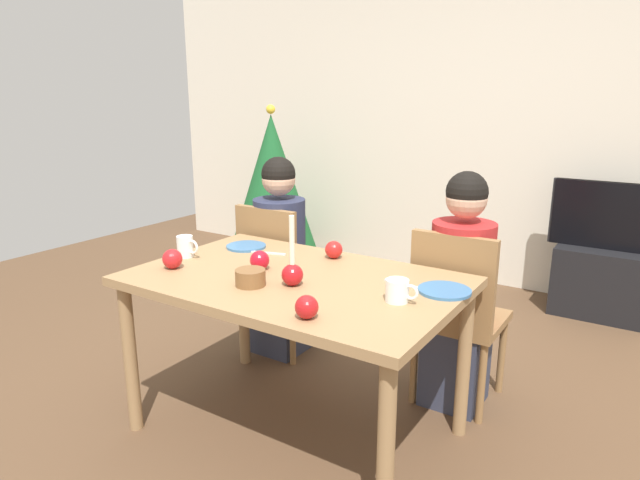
{
  "coord_description": "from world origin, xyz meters",
  "views": [
    {
      "loc": [
        1.32,
        -1.84,
        1.52
      ],
      "look_at": [
        0.0,
        0.2,
        0.87
      ],
      "focal_mm": 31.07,
      "sensor_mm": 36.0,
      "label": 1
    }
  ],
  "objects_px": {
    "mug_right": "(398,291)",
    "bowl_walnuts": "(250,277)",
    "christmas_tree": "(272,184)",
    "plate_right": "(445,290)",
    "person_left_child": "(280,260)",
    "mug_left": "(186,247)",
    "apple_far_edge": "(334,250)",
    "apple_by_left_plate": "(307,307)",
    "chair_left": "(277,271)",
    "tv": "(613,216)",
    "plate_left": "(246,246)",
    "apple_near_candle": "(260,260)",
    "person_right_child": "(460,295)",
    "tv_stand": "(604,282)",
    "dining_table": "(295,295)",
    "candle_centerpiece": "(292,271)",
    "chair_right": "(457,309)",
    "apple_by_right_mug": "(172,259)"
  },
  "relations": [
    {
      "from": "candle_centerpiece",
      "to": "bowl_walnuts",
      "type": "bearing_deg",
      "value": -146.81
    },
    {
      "from": "dining_table",
      "to": "bowl_walnuts",
      "type": "bearing_deg",
      "value": -116.18
    },
    {
      "from": "tv_stand",
      "to": "plate_right",
      "type": "relative_size",
      "value": 3.02
    },
    {
      "from": "chair_left",
      "to": "mug_right",
      "type": "distance_m",
      "value": 1.26
    },
    {
      "from": "person_left_child",
      "to": "tv",
      "type": "relative_size",
      "value": 1.48
    },
    {
      "from": "christmas_tree",
      "to": "apple_by_right_mug",
      "type": "bearing_deg",
      "value": -62.77
    },
    {
      "from": "chair_right",
      "to": "mug_right",
      "type": "bearing_deg",
      "value": -92.28
    },
    {
      "from": "tv",
      "to": "christmas_tree",
      "type": "bearing_deg",
      "value": -173.53
    },
    {
      "from": "person_left_child",
      "to": "plate_right",
      "type": "xyz_separation_m",
      "value": [
        1.17,
        -0.47,
        0.19
      ]
    },
    {
      "from": "apple_by_left_plate",
      "to": "apple_near_candle",
      "type": "bearing_deg",
      "value": 144.87
    },
    {
      "from": "apple_near_candle",
      "to": "person_right_child",
      "type": "bearing_deg",
      "value": 41.99
    },
    {
      "from": "chair_left",
      "to": "person_right_child",
      "type": "height_order",
      "value": "person_right_child"
    },
    {
      "from": "dining_table",
      "to": "mug_right",
      "type": "distance_m",
      "value": 0.51
    },
    {
      "from": "person_left_child",
      "to": "tv",
      "type": "bearing_deg",
      "value": 46.78
    },
    {
      "from": "dining_table",
      "to": "plate_left",
      "type": "height_order",
      "value": "plate_left"
    },
    {
      "from": "person_right_child",
      "to": "plate_right",
      "type": "bearing_deg",
      "value": -79.47
    },
    {
      "from": "chair_right",
      "to": "plate_left",
      "type": "xyz_separation_m",
      "value": [
        -1.0,
        -0.36,
        0.24
      ]
    },
    {
      "from": "dining_table",
      "to": "mug_left",
      "type": "distance_m",
      "value": 0.63
    },
    {
      "from": "person_right_child",
      "to": "christmas_tree",
      "type": "bearing_deg",
      "value": 148.11
    },
    {
      "from": "person_right_child",
      "to": "bowl_walnuts",
      "type": "height_order",
      "value": "person_right_child"
    },
    {
      "from": "apple_near_candle",
      "to": "apple_far_edge",
      "type": "height_order",
      "value": "apple_near_candle"
    },
    {
      "from": "apple_far_edge",
      "to": "plate_left",
      "type": "bearing_deg",
      "value": -170.17
    },
    {
      "from": "chair_right",
      "to": "person_left_child",
      "type": "relative_size",
      "value": 0.77
    },
    {
      "from": "candle_centerpiece",
      "to": "apple_by_left_plate",
      "type": "distance_m",
      "value": 0.35
    },
    {
      "from": "christmas_tree",
      "to": "plate_right",
      "type": "relative_size",
      "value": 6.7
    },
    {
      "from": "christmas_tree",
      "to": "mug_left",
      "type": "distance_m",
      "value": 2.29
    },
    {
      "from": "tv_stand",
      "to": "plate_left",
      "type": "distance_m",
      "value": 2.58
    },
    {
      "from": "christmas_tree",
      "to": "mug_right",
      "type": "relative_size",
      "value": 10.86
    },
    {
      "from": "tv_stand",
      "to": "chair_left",
      "type": "bearing_deg",
      "value": -132.68
    },
    {
      "from": "chair_left",
      "to": "tv",
      "type": "height_order",
      "value": "tv"
    },
    {
      "from": "bowl_walnuts",
      "to": "apple_near_candle",
      "type": "distance_m",
      "value": 0.21
    },
    {
      "from": "mug_right",
      "to": "apple_by_left_plate",
      "type": "bearing_deg",
      "value": -121.91
    },
    {
      "from": "plate_left",
      "to": "apple_near_candle",
      "type": "relative_size",
      "value": 2.31
    },
    {
      "from": "person_left_child",
      "to": "mug_left",
      "type": "xyz_separation_m",
      "value": [
        -0.05,
        -0.68,
        0.23
      ]
    },
    {
      "from": "tv",
      "to": "mug_right",
      "type": "bearing_deg",
      "value": -102.19
    },
    {
      "from": "chair_left",
      "to": "tv_stand",
      "type": "xyz_separation_m",
      "value": [
        1.56,
        1.69,
        -0.27
      ]
    },
    {
      "from": "tv",
      "to": "person_left_child",
      "type": "bearing_deg",
      "value": -133.22
    },
    {
      "from": "person_left_child",
      "to": "tv_stand",
      "type": "height_order",
      "value": "person_left_child"
    },
    {
      "from": "plate_left",
      "to": "apple_by_left_plate",
      "type": "relative_size",
      "value": 2.38
    },
    {
      "from": "mug_right",
      "to": "bowl_walnuts",
      "type": "relative_size",
      "value": 1.05
    },
    {
      "from": "candle_centerpiece",
      "to": "apple_near_candle",
      "type": "height_order",
      "value": "candle_centerpiece"
    },
    {
      "from": "person_left_child",
      "to": "apple_far_edge",
      "type": "relative_size",
      "value": 13.87
    },
    {
      "from": "dining_table",
      "to": "chair_right",
      "type": "bearing_deg",
      "value": 49.41
    },
    {
      "from": "apple_near_candle",
      "to": "tv_stand",
      "type": "bearing_deg",
      "value": 62.67
    },
    {
      "from": "apple_by_left_plate",
      "to": "apple_by_right_mug",
      "type": "distance_m",
      "value": 0.84
    },
    {
      "from": "person_left_child",
      "to": "mug_left",
      "type": "height_order",
      "value": "person_left_child"
    },
    {
      "from": "person_left_child",
      "to": "apple_near_candle",
      "type": "bearing_deg",
      "value": -59.92
    },
    {
      "from": "apple_by_right_mug",
      "to": "plate_left",
      "type": "bearing_deg",
      "value": 83.54
    },
    {
      "from": "person_left_child",
      "to": "tv_stand",
      "type": "bearing_deg",
      "value": 46.77
    },
    {
      "from": "tv",
      "to": "mug_right",
      "type": "relative_size",
      "value": 6.04
    }
  ]
}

